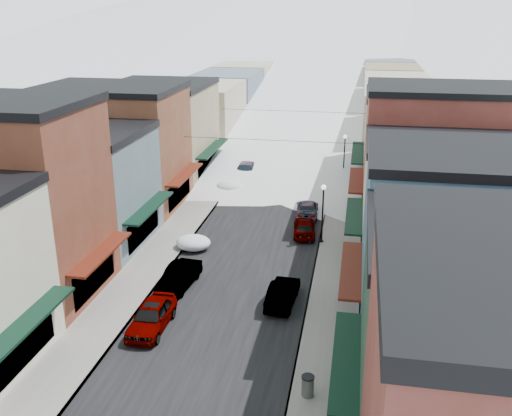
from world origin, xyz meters
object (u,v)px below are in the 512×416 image
at_px(car_dark_hatch, 179,277).
at_px(car_green_sedan, 283,293).
at_px(car_silver_sedan, 151,316).
at_px(streetlamp_near, 323,206).
at_px(trash_can, 308,386).

distance_m(car_dark_hatch, car_green_sedan, 7.06).
relative_size(car_dark_hatch, car_green_sedan, 1.04).
relative_size(car_silver_sedan, streetlamp_near, 1.01).
relative_size(car_dark_hatch, streetlamp_near, 0.98).
height_order(car_dark_hatch, streetlamp_near, streetlamp_near).
bearing_deg(trash_can, car_silver_sedan, 154.04).
distance_m(car_silver_sedan, streetlamp_near, 16.79).
distance_m(car_silver_sedan, car_dark_hatch, 5.15).
xyz_separation_m(car_dark_hatch, trash_can, (9.40, -9.72, -0.06)).
xyz_separation_m(car_silver_sedan, trash_can, (9.40, -4.57, -0.11)).
bearing_deg(car_green_sedan, trash_can, 108.42).
bearing_deg(streetlamp_near, car_silver_sedan, -121.53).
bearing_deg(car_silver_sedan, car_green_sedan, 31.35).
bearing_deg(car_silver_sedan, car_dark_hatch, 90.04).
bearing_deg(car_green_sedan, car_dark_hatch, -3.99).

